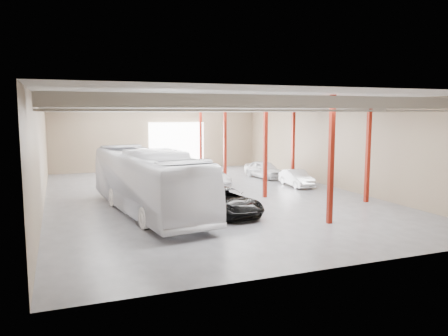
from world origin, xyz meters
TOP-DOWN VIEW (x-y plane):
  - depot_shell at (0.13, 0.48)m, footprint 22.12×32.12m
  - coach_bus at (-4.98, -3.77)m, footprint 5.08×14.23m
  - black_sedan at (-0.85, -6.00)m, footprint 3.70×6.07m
  - car_row_a at (-0.16, -0.80)m, footprint 3.24×4.95m
  - car_row_b at (1.91, 4.40)m, footprint 2.40×4.62m
  - car_row_c at (2.50, 10.80)m, footprint 2.79×4.85m
  - car_right_near at (8.30, 1.24)m, footprint 1.69×4.24m
  - car_right_far at (7.90, 6.44)m, footprint 2.61×4.92m

SIDE VIEW (x-z plane):
  - car_row_c at x=2.50m, z-range 0.00..1.32m
  - car_right_near at x=8.30m, z-range 0.00..1.37m
  - car_row_b at x=1.91m, z-range 0.00..1.45m
  - car_row_a at x=-0.16m, z-range 0.00..1.57m
  - black_sedan at x=-0.85m, z-range 0.00..1.57m
  - car_right_far at x=7.90m, z-range 0.00..1.59m
  - coach_bus at x=-4.98m, z-range 0.00..3.88m
  - depot_shell at x=0.13m, z-range 1.44..8.51m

